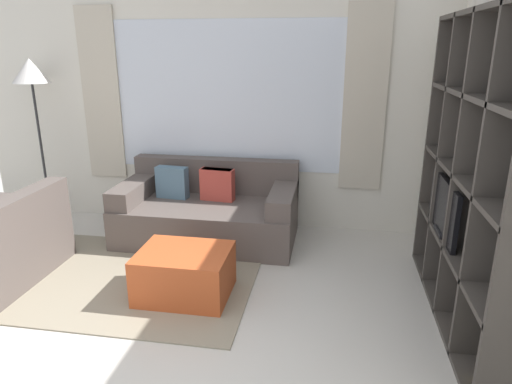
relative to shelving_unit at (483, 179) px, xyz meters
The scene contains 6 objects.
wall_back 2.77m from the shelving_unit, 142.87° to the left, with size 5.89×0.11×2.70m.
area_rug 3.15m from the shelving_unit, behind, with size 2.59×1.65×0.01m, color gray.
shelving_unit is the anchor object (origin of this frame).
couch_main 2.70m from the shelving_unit, 153.72° to the left, with size 1.84×0.97×0.80m.
ottoman 2.36m from the shelving_unit, behind, with size 0.73×0.59×0.40m.
floor_lamp 4.56m from the shelving_unit, 162.62° to the left, with size 0.40×0.40×1.85m.
Camera 1 is at (1.16, -1.70, 1.97)m, focal length 32.00 mm.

